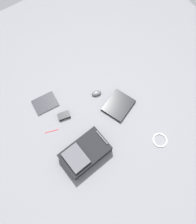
% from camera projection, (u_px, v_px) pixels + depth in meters
% --- Properties ---
extents(ground_plane, '(3.94, 3.94, 0.00)m').
position_uv_depth(ground_plane, '(99.00, 116.00, 2.30)').
color(ground_plane, slate).
extents(backpack, '(0.31, 0.48, 0.16)m').
position_uv_depth(backpack, '(84.00, 153.00, 2.08)').
color(backpack, black).
rests_on(backpack, ground_plane).
extents(laptop, '(0.35, 0.38, 0.03)m').
position_uv_depth(laptop, '(118.00, 105.00, 2.33)').
color(laptop, black).
rests_on(laptop, ground_plane).
extents(book_comic, '(0.21, 0.27, 0.02)m').
position_uv_depth(book_comic, '(45.00, 103.00, 2.34)').
color(book_comic, silver).
rests_on(book_comic, ground_plane).
extents(computer_mouse, '(0.09, 0.12, 0.04)m').
position_uv_depth(computer_mouse, '(96.00, 93.00, 2.38)').
color(computer_mouse, '#4C4C51').
rests_on(computer_mouse, ground_plane).
extents(cable_coil, '(0.15, 0.15, 0.01)m').
position_uv_depth(cable_coil, '(160.00, 140.00, 2.19)').
color(cable_coil, silver).
rests_on(cable_coil, ground_plane).
extents(power_brick, '(0.11, 0.14, 0.03)m').
position_uv_depth(power_brick, '(64.00, 116.00, 2.28)').
color(power_brick, black).
rests_on(power_brick, ground_plane).
extents(pen_black, '(0.05, 0.14, 0.01)m').
position_uv_depth(pen_black, '(51.00, 131.00, 2.23)').
color(pen_black, red).
rests_on(pen_black, ground_plane).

